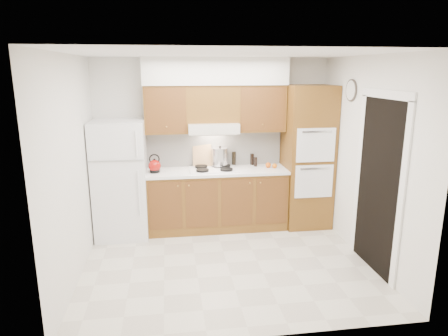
# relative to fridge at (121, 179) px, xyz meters

# --- Properties ---
(floor) EXTENTS (3.60, 3.60, 0.00)m
(floor) POSITION_rel_fridge_xyz_m (1.41, -1.14, -0.86)
(floor) COLOR beige
(floor) RESTS_ON ground
(ceiling) EXTENTS (3.60, 3.60, 0.00)m
(ceiling) POSITION_rel_fridge_xyz_m (1.41, -1.14, 1.74)
(ceiling) COLOR white
(ceiling) RESTS_ON wall_back
(wall_back) EXTENTS (3.60, 0.02, 2.60)m
(wall_back) POSITION_rel_fridge_xyz_m (1.41, 0.36, 0.44)
(wall_back) COLOR white
(wall_back) RESTS_ON floor
(wall_left) EXTENTS (0.02, 3.00, 2.60)m
(wall_left) POSITION_rel_fridge_xyz_m (-0.40, -1.14, 0.44)
(wall_left) COLOR white
(wall_left) RESTS_ON floor
(wall_right) EXTENTS (0.02, 3.00, 2.60)m
(wall_right) POSITION_rel_fridge_xyz_m (3.21, -1.14, 0.44)
(wall_right) COLOR white
(wall_right) RESTS_ON floor
(fridge) EXTENTS (0.75, 0.72, 1.72)m
(fridge) POSITION_rel_fridge_xyz_m (0.00, 0.00, 0.00)
(fridge) COLOR white
(fridge) RESTS_ON floor
(base_cabinets) EXTENTS (2.11, 0.60, 0.90)m
(base_cabinets) POSITION_rel_fridge_xyz_m (1.43, 0.06, -0.41)
(base_cabinets) COLOR brown
(base_cabinets) RESTS_ON floor
(countertop) EXTENTS (2.13, 0.62, 0.04)m
(countertop) POSITION_rel_fridge_xyz_m (1.43, 0.05, 0.06)
(countertop) COLOR white
(countertop) RESTS_ON base_cabinets
(backsplash) EXTENTS (2.11, 0.03, 0.56)m
(backsplash) POSITION_rel_fridge_xyz_m (1.43, 0.34, 0.36)
(backsplash) COLOR white
(backsplash) RESTS_ON countertop
(oven_cabinet) EXTENTS (0.70, 0.65, 2.20)m
(oven_cabinet) POSITION_rel_fridge_xyz_m (2.85, 0.03, 0.24)
(oven_cabinet) COLOR brown
(oven_cabinet) RESTS_ON floor
(upper_cab_left) EXTENTS (0.63, 0.33, 0.70)m
(upper_cab_left) POSITION_rel_fridge_xyz_m (0.69, 0.19, 0.99)
(upper_cab_left) COLOR brown
(upper_cab_left) RESTS_ON wall_back
(upper_cab_right) EXTENTS (0.73, 0.33, 0.70)m
(upper_cab_right) POSITION_rel_fridge_xyz_m (2.12, 0.19, 0.99)
(upper_cab_right) COLOR brown
(upper_cab_right) RESTS_ON wall_back
(range_hood) EXTENTS (0.75, 0.45, 0.15)m
(range_hood) POSITION_rel_fridge_xyz_m (1.38, 0.13, 0.71)
(range_hood) COLOR silver
(range_hood) RESTS_ON wall_back
(upper_cab_over_hood) EXTENTS (0.75, 0.33, 0.55)m
(upper_cab_over_hood) POSITION_rel_fridge_xyz_m (1.38, 0.19, 1.06)
(upper_cab_over_hood) COLOR brown
(upper_cab_over_hood) RESTS_ON range_hood
(soffit) EXTENTS (2.13, 0.36, 0.40)m
(soffit) POSITION_rel_fridge_xyz_m (1.43, 0.18, 1.54)
(soffit) COLOR silver
(soffit) RESTS_ON wall_back
(cooktop) EXTENTS (0.74, 0.50, 0.01)m
(cooktop) POSITION_rel_fridge_xyz_m (1.38, 0.07, 0.09)
(cooktop) COLOR white
(cooktop) RESTS_ON countertop
(doorway) EXTENTS (0.02, 0.90, 2.10)m
(doorway) POSITION_rel_fridge_xyz_m (3.19, -1.49, 0.19)
(doorway) COLOR black
(doorway) RESTS_ON floor
(wall_clock) EXTENTS (0.02, 0.30, 0.30)m
(wall_clock) POSITION_rel_fridge_xyz_m (3.19, -0.59, 1.29)
(wall_clock) COLOR #3F3833
(wall_clock) RESTS_ON wall_right
(kettle) EXTENTS (0.24, 0.24, 0.18)m
(kettle) POSITION_rel_fridge_xyz_m (0.50, 0.02, 0.18)
(kettle) COLOR #960F0A
(kettle) RESTS_ON countertop
(cutting_board) EXTENTS (0.29, 0.10, 0.38)m
(cutting_board) POSITION_rel_fridge_xyz_m (1.23, 0.31, 0.28)
(cutting_board) COLOR tan
(cutting_board) RESTS_ON countertop
(stock_pot) EXTENTS (0.33, 0.33, 0.27)m
(stock_pot) POSITION_rel_fridge_xyz_m (1.50, 0.23, 0.24)
(stock_pot) COLOR silver
(stock_pot) RESTS_ON cooktop
(condiment_a) EXTENTS (0.08, 0.08, 0.22)m
(condiment_a) POSITION_rel_fridge_xyz_m (1.73, 0.31, 0.19)
(condiment_a) COLOR black
(condiment_a) RESTS_ON countertop
(condiment_b) EXTENTS (0.06, 0.06, 0.18)m
(condiment_b) POSITION_rel_fridge_xyz_m (2.03, 0.31, 0.17)
(condiment_b) COLOR black
(condiment_b) RESTS_ON countertop
(condiment_c) EXTENTS (0.06, 0.06, 0.15)m
(condiment_c) POSITION_rel_fridge_xyz_m (2.06, 0.19, 0.15)
(condiment_c) COLOR black
(condiment_c) RESTS_ON countertop
(orange_near) EXTENTS (0.10, 0.10, 0.07)m
(orange_near) POSITION_rel_fridge_xyz_m (2.33, 0.04, 0.12)
(orange_near) COLOR orange
(orange_near) RESTS_ON countertop
(orange_far) EXTENTS (0.10, 0.10, 0.08)m
(orange_far) POSITION_rel_fridge_xyz_m (2.23, 0.07, 0.12)
(orange_far) COLOR orange
(orange_far) RESTS_ON countertop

